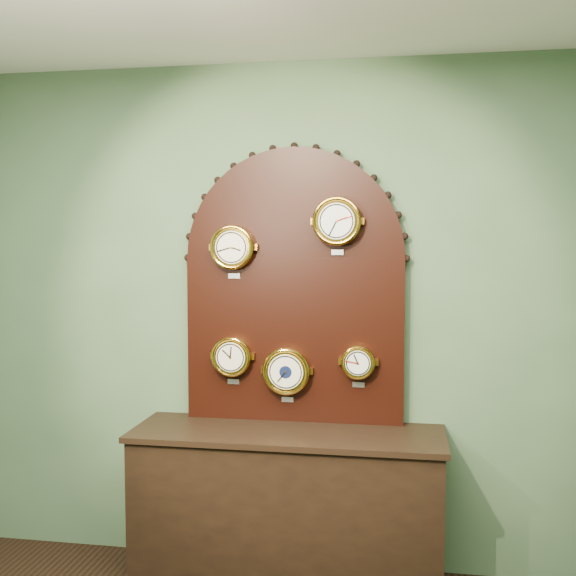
% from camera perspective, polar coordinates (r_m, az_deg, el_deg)
% --- Properties ---
extents(wall_back, '(4.00, 0.00, 4.00)m').
position_cam_1_polar(wall_back, '(3.84, 0.63, -2.42)').
color(wall_back, '#4C6B49').
rests_on(wall_back, ground).
extents(shop_counter, '(1.60, 0.50, 0.80)m').
position_cam_1_polar(shop_counter, '(3.83, -0.05, -17.91)').
color(shop_counter, black).
rests_on(shop_counter, ground_plane).
extents(display_board, '(1.26, 0.06, 1.53)m').
position_cam_1_polar(display_board, '(3.78, 0.51, 0.91)').
color(display_board, black).
rests_on(display_board, shop_counter).
extents(roman_clock, '(0.24, 0.08, 0.29)m').
position_cam_1_polar(roman_clock, '(3.77, -4.60, 3.36)').
color(roman_clock, gold).
rests_on(roman_clock, display_board).
extents(arabic_clock, '(0.26, 0.08, 0.31)m').
position_cam_1_polar(arabic_clock, '(3.67, 4.07, 5.52)').
color(arabic_clock, gold).
rests_on(arabic_clock, display_board).
extents(hygrometer, '(0.22, 0.08, 0.27)m').
position_cam_1_polar(hygrometer, '(3.83, -4.66, -5.66)').
color(hygrometer, gold).
rests_on(hygrometer, display_board).
extents(barometer, '(0.26, 0.08, 0.31)m').
position_cam_1_polar(barometer, '(3.78, -0.13, -6.87)').
color(barometer, gold).
rests_on(barometer, display_board).
extents(tide_clock, '(0.18, 0.08, 0.23)m').
position_cam_1_polar(tide_clock, '(3.72, 5.82, -6.12)').
color(tide_clock, gold).
rests_on(tide_clock, display_board).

